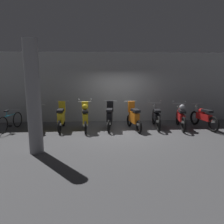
{
  "coord_description": "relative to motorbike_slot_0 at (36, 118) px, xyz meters",
  "views": [
    {
      "loc": [
        -0.99,
        -8.68,
        2.42
      ],
      "look_at": [
        -0.41,
        0.33,
        0.75
      ],
      "focal_mm": 34.75,
      "sensor_mm": 36.0,
      "label": 1
    }
  ],
  "objects": [
    {
      "name": "motorbike_slot_3",
      "position": [
        3.08,
        0.14,
        -0.0
      ],
      "size": [
        0.56,
        1.68,
        1.18
      ],
      "color": "black",
      "rests_on": "ground"
    },
    {
      "name": "back_wall",
      "position": [
        3.58,
        1.76,
        1.15
      ],
      "size": [
        16.0,
        0.3,
        3.36
      ],
      "primitive_type": "cube",
      "color": "#9EA0A3",
      "rests_on": "ground"
    },
    {
      "name": "motorbike_slot_0",
      "position": [
        0.0,
        0.0,
        0.0
      ],
      "size": [
        0.56,
        1.95,
        1.08
      ],
      "color": "black",
      "rests_on": "ground"
    },
    {
      "name": "motorbike_slot_2",
      "position": [
        2.05,
        -0.05,
        0.04
      ],
      "size": [
        0.59,
        1.68,
        1.29
      ],
      "color": "black",
      "rests_on": "ground"
    },
    {
      "name": "motorbike_slot_5",
      "position": [
        5.12,
        0.24,
        -0.03
      ],
      "size": [
        0.59,
        1.95,
        1.15
      ],
      "color": "black",
      "rests_on": "ground"
    },
    {
      "name": "support_pillar",
      "position": [
        0.71,
        -2.52,
        1.15
      ],
      "size": [
        0.41,
        0.41,
        3.36
      ],
      "primitive_type": "cylinder",
      "color": "gray",
      "rests_on": "ground"
    },
    {
      "name": "bicycle",
      "position": [
        -1.1,
        0.18,
        -0.16
      ],
      "size": [
        0.53,
        1.7,
        0.89
      ],
      "color": "black",
      "rests_on": "ground"
    },
    {
      "name": "motorbike_slot_1",
      "position": [
        1.02,
        0.17,
        -0.0
      ],
      "size": [
        0.56,
        1.68,
        1.18
      ],
      "color": "black",
      "rests_on": "ground"
    },
    {
      "name": "motorbike_slot_7",
      "position": [
        7.17,
        0.02,
        -0.04
      ],
      "size": [
        0.58,
        1.94,
        1.03
      ],
      "color": "black",
      "rests_on": "ground"
    },
    {
      "name": "motorbike_slot_4",
      "position": [
        4.09,
        -0.02,
        -0.0
      ],
      "size": [
        0.58,
        1.66,
        1.18
      ],
      "color": "black",
      "rests_on": "ground"
    },
    {
      "name": "motorbike_slot_6",
      "position": [
        6.15,
        0.01,
        0.0
      ],
      "size": [
        0.61,
        1.93,
        1.15
      ],
      "color": "black",
      "rests_on": "ground"
    },
    {
      "name": "ground_plane",
      "position": [
        3.58,
        -0.27,
        -0.53
      ],
      "size": [
        80.0,
        80.0,
        0.0
      ],
      "primitive_type": "plane",
      "color": "#4C4C4F"
    }
  ]
}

